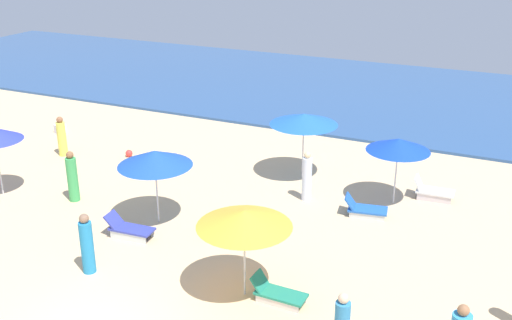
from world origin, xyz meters
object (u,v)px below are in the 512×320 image
object	(u,v)px
umbrella_0	(155,158)
umbrella_2	(244,219)
lounge_chair_2_0	(277,293)
lounge_chair_4_0	(364,209)
lounge_chair_4_1	(432,191)
cooler_box_2	(210,232)
umbrella_4	(398,145)
umbrella_1	(304,119)
beach_ball_1	(129,153)
cooler_box_0	(60,129)
beachgoer_1	(72,178)
lounge_chair_0_0	(129,229)
beachgoer_0	(307,178)
beachgoer_4	(87,245)
beachgoer_2	(62,137)

from	to	relation	value
umbrella_0	umbrella_2	bearing A→B (deg)	-30.54
lounge_chair_2_0	lounge_chair_4_0	world-z (taller)	lounge_chair_2_0
lounge_chair_4_0	lounge_chair_4_1	bearing A→B (deg)	-48.81
lounge_chair_4_0	cooler_box_2	bearing A→B (deg)	121.84
umbrella_4	cooler_box_2	size ratio (longest dim) A/B	4.22
umbrella_1	beach_ball_1	distance (m)	7.21
umbrella_1	cooler_box_0	size ratio (longest dim) A/B	5.09
lounge_chair_4_0	lounge_chair_4_1	distance (m)	2.72
cooler_box_0	beach_ball_1	xyz separation A→B (m)	(4.40, -1.12, -0.06)
umbrella_1	cooler_box_2	size ratio (longest dim) A/B	4.53
umbrella_2	beachgoer_1	size ratio (longest dim) A/B	1.34
lounge_chair_0_0	lounge_chair_2_0	distance (m)	5.29
lounge_chair_2_0	cooler_box_0	xyz separation A→B (m)	(-13.42, 7.64, -0.04)
lounge_chair_2_0	cooler_box_2	size ratio (longest dim) A/B	2.57
beachgoer_0	beach_ball_1	xyz separation A→B (m)	(-7.65, 0.82, -0.66)
umbrella_2	beachgoer_4	bearing A→B (deg)	-169.59
beachgoer_0	cooler_box_0	world-z (taller)	beachgoer_0
umbrella_2	lounge_chair_2_0	bearing A→B (deg)	4.86
umbrella_0	beachgoer_0	size ratio (longest dim) A/B	1.37
beachgoer_4	lounge_chair_4_0	bearing A→B (deg)	-84.89
umbrella_2	cooler_box_2	bearing A→B (deg)	134.74
lounge_chair_0_0	beachgoer_0	size ratio (longest dim) A/B	0.87
cooler_box_2	lounge_chair_4_0	bearing A→B (deg)	-90.30
lounge_chair_2_0	cooler_box_2	world-z (taller)	lounge_chair_2_0
lounge_chair_2_0	beach_ball_1	size ratio (longest dim) A/B	4.94
umbrella_4	beachgoer_2	bearing A→B (deg)	-175.10
umbrella_1	beachgoer_1	bearing A→B (deg)	-140.85
lounge_chair_2_0	beachgoer_1	size ratio (longest dim) A/B	0.79
lounge_chair_0_0	beachgoer_4	bearing A→B (deg)	-179.20
lounge_chair_0_0	lounge_chair_2_0	size ratio (longest dim) A/B	1.08
umbrella_1	lounge_chair_4_1	world-z (taller)	umbrella_1
lounge_chair_0_0	umbrella_0	bearing A→B (deg)	-15.32
umbrella_2	lounge_chair_4_1	size ratio (longest dim) A/B	1.75
beachgoer_0	umbrella_2	bearing A→B (deg)	-38.55
lounge_chair_4_1	beachgoer_1	xyz separation A→B (m)	(-10.64, -5.05, 0.53)
beachgoer_4	beach_ball_1	world-z (taller)	beachgoer_4
cooler_box_0	beachgoer_0	bearing A→B (deg)	-69.31
lounge_chair_4_1	beach_ball_1	bearing A→B (deg)	92.51
umbrella_0	beachgoer_0	distance (m)	5.05
beachgoer_1	lounge_chair_4_0	bearing A→B (deg)	172.75
beachgoer_1	beachgoer_2	bearing A→B (deg)	-69.68
lounge_chair_4_0	lounge_chair_4_1	world-z (taller)	lounge_chair_4_1
beachgoer_0	umbrella_1	bearing A→B (deg)	160.90
umbrella_4	cooler_box_0	xyz separation A→B (m)	(-14.71, 0.97, -1.83)
beachgoer_2	cooler_box_2	world-z (taller)	beachgoer_2
beachgoer_4	cooler_box_0	xyz separation A→B (m)	(-8.44, 8.47, -0.60)
umbrella_1	lounge_chair_2_0	xyz separation A→B (m)	(2.18, -7.44, -1.95)
umbrella_4	lounge_chair_4_0	bearing A→B (deg)	-116.53
lounge_chair_2_0	beachgoer_2	bearing A→B (deg)	65.59
umbrella_1	beachgoer_0	distance (m)	2.37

